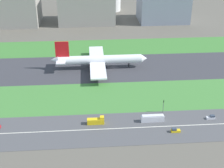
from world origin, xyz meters
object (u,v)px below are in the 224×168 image
(traffic_light, at_px, (163,105))
(fuel_tank_centre, at_px, (111,3))
(fuel_tank_west, at_px, (84,4))
(hangar_building, at_px, (86,4))
(car_2, at_px, (175,130))
(bus_0, at_px, (152,118))
(car_0, at_px, (211,117))
(office_tower, at_px, (163,6))
(airliner, at_px, (98,60))
(terminal_building, at_px, (9,4))
(truck_0, at_px, (96,121))

(traffic_light, relative_size, fuel_tank_centre, 0.35)
(fuel_tank_west, bearing_deg, hangar_building, -86.55)
(car_2, distance_m, fuel_tank_centre, 237.47)
(hangar_building, distance_m, fuel_tank_centre, 53.51)
(bus_0, relative_size, fuel_tank_west, 0.56)
(car_0, xyz_separation_m, office_tower, (14.05, 182.00, 13.88))
(fuel_tank_west, bearing_deg, office_tower, -29.97)
(bus_0, bearing_deg, hangar_building, 99.68)
(bus_0, bearing_deg, fuel_tank_west, 98.46)
(airliner, bearing_deg, terminal_building, 124.92)
(bus_0, bearing_deg, traffic_light, 48.28)
(car_0, height_order, hangar_building, hangar_building)
(bus_0, height_order, fuel_tank_centre, fuel_tank_centre)
(car_2, relative_size, fuel_tank_centre, 0.21)
(car_0, bearing_deg, hangar_building, 108.60)
(bus_0, height_order, office_tower, office_tower)
(airliner, distance_m, fuel_tank_centre, 160.42)
(terminal_building, distance_m, fuel_tank_west, 84.58)
(fuel_tank_west, bearing_deg, airliner, -86.79)
(truck_0, bearing_deg, traffic_light, 12.74)
(bus_0, height_order, hangar_building, hangar_building)
(car_0, relative_size, fuel_tank_centre, 0.21)
(truck_0, distance_m, car_2, 38.71)
(car_2, distance_m, hangar_building, 196.92)
(truck_0, height_order, hangar_building, hangar_building)
(airliner, bearing_deg, fuel_tank_west, 93.21)
(traffic_light, xyz_separation_m, hangar_building, (-38.18, 174.01, 13.84))
(bus_0, bearing_deg, car_0, 0.00)
(terminal_building, relative_size, fuel_tank_west, 2.68)
(airliner, xyz_separation_m, bus_0, (24.84, -68.00, -4.41))
(car_0, bearing_deg, airliner, 129.00)
(terminal_building, xyz_separation_m, office_tower, (148.70, 0.00, -4.10))
(hangar_building, bearing_deg, truck_0, -89.12)
(airliner, xyz_separation_m, fuel_tank_centre, (21.15, 159.00, 2.41))
(bus_0, height_order, fuel_tank_west, fuel_tank_west)
(office_tower, height_order, fuel_tank_centre, office_tower)
(car_0, relative_size, fuel_tank_west, 0.21)
(hangar_building, xyz_separation_m, office_tower, (75.32, 0.00, -3.32))
(truck_0, relative_size, car_2, 1.91)
(truck_0, height_order, terminal_building, terminal_building)
(truck_0, xyz_separation_m, hangar_building, (-2.81, 182.00, 16.46))
(car_0, bearing_deg, terminal_building, 126.50)
(hangar_building, bearing_deg, bus_0, -80.32)
(airliner, xyz_separation_m, car_2, (33.99, -78.00, -5.31))
(terminal_building, height_order, fuel_tank_west, terminal_building)
(car_2, height_order, fuel_tank_west, fuel_tank_west)
(truck_0, height_order, fuel_tank_centre, fuel_tank_centre)
(airliner, bearing_deg, car_0, -51.00)
(bus_0, distance_m, fuel_tank_west, 229.56)
(office_tower, distance_m, fuel_tank_centre, 66.05)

